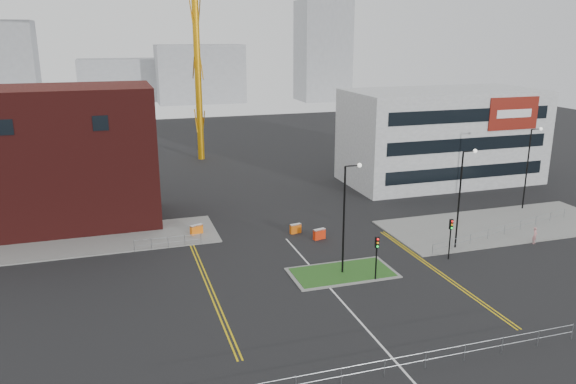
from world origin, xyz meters
name	(u,v)px	position (x,y,z in m)	size (l,w,h in m)	color
ground	(361,323)	(0.00, 0.00, 0.00)	(200.00, 200.00, 0.00)	black
pavement_left	(66,243)	(-20.00, 22.00, 0.06)	(28.00, 8.00, 0.12)	slate
pavement_right	(500,225)	(22.00, 14.00, 0.06)	(24.00, 10.00, 0.12)	slate
island_kerb	(342,273)	(2.00, 8.00, 0.04)	(8.60, 4.60, 0.08)	slate
grass_island	(342,273)	(2.00, 8.00, 0.06)	(8.00, 4.00, 0.12)	#23501A
brick_building	(30,161)	(-22.97, 28.00, 6.85)	(24.20, 10.07, 14.24)	#481312
office_block	(441,136)	(26.01, 31.97, 6.00)	(25.00, 12.20, 12.00)	#A2A5A7
streetlamp_island	(347,210)	(2.22, 8.00, 5.41)	(1.46, 0.36, 9.18)	black
streetlamp_right_near	(462,191)	(14.22, 10.00, 5.41)	(1.46, 0.36, 9.18)	black
streetlamp_right_far	(529,162)	(28.22, 18.00, 5.41)	(1.46, 0.36, 9.18)	black
traffic_light_island	(377,250)	(4.00, 5.98, 2.57)	(0.28, 0.33, 3.65)	black
traffic_light_right	(451,231)	(12.00, 7.98, 2.57)	(0.28, 0.33, 3.65)	black
railing_front	(406,360)	(0.00, -6.00, 0.78)	(24.05, 0.05, 1.10)	gray
railing_left	(168,240)	(-11.00, 18.00, 0.74)	(6.05, 0.05, 1.10)	gray
railing_right	(505,228)	(20.50, 11.50, 0.78)	(19.05, 5.05, 1.10)	gray
centre_line	(349,310)	(0.00, 2.00, 0.01)	(0.15, 30.00, 0.01)	silver
yellow_left_a	(205,281)	(-9.00, 10.00, 0.01)	(0.12, 24.00, 0.01)	gold
yellow_left_b	(208,280)	(-8.70, 10.00, 0.01)	(0.12, 24.00, 0.01)	gold
yellow_right_a	(436,271)	(9.50, 6.00, 0.01)	(0.12, 20.00, 0.01)	gold
yellow_right_b	(439,271)	(9.80, 6.00, 0.01)	(0.12, 20.00, 0.01)	gold
skyline_b	(200,74)	(10.00, 130.00, 8.00)	(24.00, 12.00, 16.00)	gray
skyline_c	(323,51)	(45.00, 125.00, 14.00)	(14.00, 12.00, 28.00)	gray
skyline_d	(133,80)	(-8.00, 140.00, 6.00)	(30.00, 12.00, 12.00)	gray
pedestrian	(535,235)	(21.78, 8.85, 0.79)	(0.58, 0.38, 1.58)	#D3888A
barrier_left	(196,229)	(-8.00, 20.69, 0.57)	(1.31, 0.82, 1.05)	orange
barrier_mid	(319,234)	(3.00, 16.00, 0.55)	(1.27, 0.69, 1.02)	red
barrier_right	(295,228)	(1.35, 18.26, 0.51)	(1.17, 0.56, 0.95)	#E75F0C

